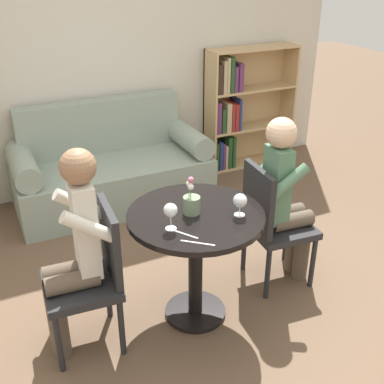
{
  "coord_description": "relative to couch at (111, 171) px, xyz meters",
  "views": [
    {
      "loc": [
        -1.1,
        -2.23,
        2.16
      ],
      "look_at": [
        0.0,
        0.05,
        0.88
      ],
      "focal_mm": 45.0,
      "sensor_mm": 36.0,
      "label": 1
    }
  ],
  "objects": [
    {
      "name": "flower_vase",
      "position": [
        -0.02,
        -1.77,
        0.52
      ],
      "size": [
        0.1,
        0.1,
        0.23
      ],
      "color": "gray",
      "rests_on": "round_table"
    },
    {
      "name": "ground_plane",
      "position": [
        0.0,
        -1.79,
        -0.31
      ],
      "size": [
        16.0,
        16.0,
        0.0
      ],
      "primitive_type": "plane",
      "color": "brown"
    },
    {
      "name": "chair_right",
      "position": [
        0.63,
        -1.68,
        0.18
      ],
      "size": [
        0.45,
        0.45,
        0.9
      ],
      "rotation": [
        0.0,
        0.0,
        1.49
      ],
      "color": "#232326",
      "rests_on": "ground_plane"
    },
    {
      "name": "round_table",
      "position": [
        0.0,
        -1.79,
        0.27
      ],
      "size": [
        0.83,
        0.83,
        0.76
      ],
      "color": "black",
      "rests_on": "ground_plane"
    },
    {
      "name": "person_right",
      "position": [
        0.72,
        -1.7,
        0.34
      ],
      "size": [
        0.44,
        0.36,
        1.23
      ],
      "rotation": [
        0.0,
        0.0,
        1.49
      ],
      "color": "brown",
      "rests_on": "ground_plane"
    },
    {
      "name": "bookshelf_right",
      "position": [
        1.51,
        0.27,
        0.32
      ],
      "size": [
        0.99,
        0.28,
        1.28
      ],
      "color": "tan",
      "rests_on": "ground_plane"
    },
    {
      "name": "back_wall",
      "position": [
        0.0,
        0.42,
        1.04
      ],
      "size": [
        5.2,
        0.05,
        2.7
      ],
      "color": "beige",
      "rests_on": "ground_plane"
    },
    {
      "name": "wine_glass_left",
      "position": [
        -0.2,
        -1.89,
        0.56
      ],
      "size": [
        0.08,
        0.08,
        0.16
      ],
      "color": "white",
      "rests_on": "round_table"
    },
    {
      "name": "person_left",
      "position": [
        -0.72,
        -1.72,
        0.35
      ],
      "size": [
        0.43,
        0.36,
        1.26
      ],
      "rotation": [
        0.0,
        0.0,
        -1.64
      ],
      "color": "brown",
      "rests_on": "ground_plane"
    },
    {
      "name": "couch",
      "position": [
        0.0,
        0.0,
        0.0
      ],
      "size": [
        1.77,
        0.8,
        0.92
      ],
      "color": "gray",
      "rests_on": "ground_plane"
    },
    {
      "name": "chair_left",
      "position": [
        -0.63,
        -1.73,
        0.18
      ],
      "size": [
        0.45,
        0.45,
        0.9
      ],
      "rotation": [
        0.0,
        0.0,
        -1.64
      ],
      "color": "#232326",
      "rests_on": "ground_plane"
    },
    {
      "name": "fork_left_setting",
      "position": [
        -0.16,
        -1.96,
        0.45
      ],
      "size": [
        0.11,
        0.17,
        0.0
      ],
      "color": "silver",
      "rests_on": "round_table"
    },
    {
      "name": "knife_left_setting",
      "position": [
        -0.13,
        -2.08,
        0.45
      ],
      "size": [
        0.15,
        0.13,
        0.0
      ],
      "color": "silver",
      "rests_on": "round_table"
    },
    {
      "name": "wine_glass_right",
      "position": [
        0.22,
        -1.92,
        0.54
      ],
      "size": [
        0.08,
        0.08,
        0.14
      ],
      "color": "white",
      "rests_on": "round_table"
    }
  ]
}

